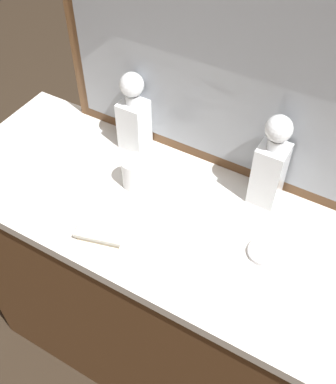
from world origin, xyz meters
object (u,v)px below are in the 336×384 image
at_px(crystal_decanter_right, 134,118).
at_px(porcelain_dish, 264,253).
at_px(crystal_decanter_far_left, 270,169).
at_px(crystal_tumbler_rear, 134,174).
at_px(silver_brush_left, 101,233).

distance_m(crystal_decanter_right, porcelain_dish, 0.56).
xyz_separation_m(crystal_decanter_far_left, crystal_tumbler_rear, (-0.35, -0.14, -0.07)).
distance_m(silver_brush_left, porcelain_dish, 0.43).
bearing_deg(crystal_tumbler_rear, porcelain_dish, -6.20).
relative_size(crystal_tumbler_rear, porcelain_dish, 1.11).
distance_m(crystal_decanter_far_left, porcelain_dish, 0.22).
bearing_deg(crystal_decanter_right, crystal_tumbler_rear, -57.94).
bearing_deg(porcelain_dish, silver_brush_left, -157.85).
height_order(silver_brush_left, porcelain_dish, silver_brush_left).
bearing_deg(crystal_tumbler_rear, crystal_decanter_right, 122.06).
bearing_deg(crystal_decanter_far_left, silver_brush_left, -133.19).
bearing_deg(crystal_decanter_right, silver_brush_left, -71.47).
distance_m(crystal_decanter_right, silver_brush_left, 0.38).
relative_size(crystal_decanter_right, silver_brush_left, 1.83).
xyz_separation_m(crystal_tumbler_rear, porcelain_dish, (0.42, -0.05, -0.04)).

